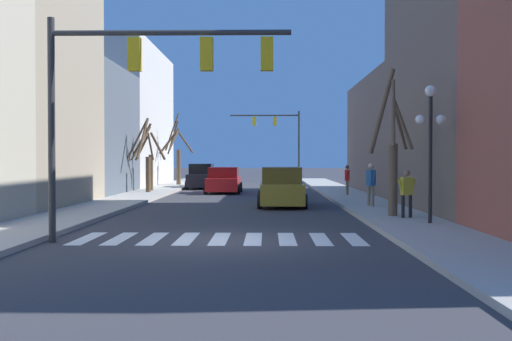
# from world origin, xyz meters

# --- Properties ---
(ground_plane) EXTENTS (240.00, 240.00, 0.00)m
(ground_plane) POSITION_xyz_m (0.00, 0.00, 0.00)
(ground_plane) COLOR #38383D
(sidewalk_right) EXTENTS (2.63, 90.00, 0.15)m
(sidewalk_right) POSITION_xyz_m (5.83, 0.00, 0.07)
(sidewalk_right) COLOR #ADA89E
(sidewalk_right) RESTS_ON ground_plane
(building_row_left) EXTENTS (6.00, 44.16, 11.58)m
(building_row_left) POSITION_xyz_m (-10.14, 16.29, 5.04)
(building_row_left) COLOR #BCB299
(building_row_left) RESTS_ON ground_plane
(building_row_right) EXTENTS (6.00, 34.26, 13.51)m
(building_row_right) POSITION_xyz_m (10.14, 9.21, 5.58)
(building_row_right) COLOR #934C3D
(building_row_right) RESTS_ON ground_plane
(crosswalk_stripes) EXTENTS (7.65, 2.60, 0.01)m
(crosswalk_stripes) POSITION_xyz_m (-0.00, 0.49, 0.00)
(crosswalk_stripes) COLOR white
(crosswalk_stripes) RESTS_ON ground_plane
(traffic_signal_near) EXTENTS (6.23, 0.28, 5.77)m
(traffic_signal_near) POSITION_xyz_m (-1.92, -0.27, 4.26)
(traffic_signal_near) COLOR #2D2D2D
(traffic_signal_near) RESTS_ON ground_plane
(traffic_signal_far) EXTENTS (6.51, 0.28, 6.58)m
(traffic_signal_far) POSITION_xyz_m (2.45, 40.26, 4.75)
(traffic_signal_far) COLOR #2D2D2D
(traffic_signal_far) RESTS_ON ground_plane
(street_lamp_right_corner) EXTENTS (0.95, 0.36, 4.29)m
(street_lamp_right_corner) POSITION_xyz_m (6.35, 3.15, 3.19)
(street_lamp_right_corner) COLOR black
(street_lamp_right_corner) RESTS_ON sidewalk_right
(car_driving_toward_lane) EXTENTS (2.14, 4.81, 1.77)m
(car_driving_toward_lane) POSITION_xyz_m (1.92, 11.55, 0.82)
(car_driving_toward_lane) COLOR #A38423
(car_driving_toward_lane) RESTS_ON ground_plane
(car_driving_away_lane) EXTENTS (2.20, 4.24, 1.62)m
(car_driving_away_lane) POSITION_xyz_m (-1.43, 21.73, 0.76)
(car_driving_away_lane) COLOR red
(car_driving_away_lane) RESTS_ON ground_plane
(car_at_intersection) EXTENTS (1.96, 4.42, 1.78)m
(car_at_intersection) POSITION_xyz_m (-3.41, 27.18, 0.82)
(car_at_intersection) COLOR black
(car_at_intersection) RESTS_ON ground_plane
(pedestrian_waiting_at_curb) EXTENTS (0.32, 0.70, 1.65)m
(pedestrian_waiting_at_curb) POSITION_xyz_m (5.71, 17.63, 1.13)
(pedestrian_waiting_at_curb) COLOR #7A705B
(pedestrian_waiting_at_curb) RESTS_ON sidewalk_right
(pedestrian_on_right_sidewalk) EXTENTS (0.69, 0.32, 1.63)m
(pedestrian_on_right_sidewalk) POSITION_xyz_m (6.02, 4.84, 1.11)
(pedestrian_on_right_sidewalk) COLOR black
(pedestrian_on_right_sidewalk) RESTS_ON sidewalk_right
(pedestrian_crossing_street) EXTENTS (0.37, 0.76, 1.81)m
(pedestrian_crossing_street) POSITION_xyz_m (5.68, 9.89, 1.22)
(pedestrian_crossing_street) COLOR #7A705B
(pedestrian_crossing_street) RESTS_ON sidewalk_right
(street_tree_right_far) EXTENTS (2.34, 1.43, 4.24)m
(street_tree_right_far) POSITION_xyz_m (-6.13, 21.90, 2.09)
(street_tree_right_far) COLOR brown
(street_tree_right_far) RESTS_ON sidewalk_left
(street_tree_left_near) EXTENTS (1.43, 1.91, 5.20)m
(street_tree_left_near) POSITION_xyz_m (5.67, 5.63, 2.35)
(street_tree_left_near) COLOR brown
(street_tree_left_near) RESTS_ON sidewalk_right
(street_tree_left_far) EXTENTS (2.52, 2.49, 5.53)m
(street_tree_left_far) POSITION_xyz_m (-5.70, 30.48, 2.49)
(street_tree_left_far) COLOR brown
(street_tree_left_far) RESTS_ON sidewalk_left
(street_tree_right_mid) EXTENTS (1.49, 2.85, 4.47)m
(street_tree_right_mid) POSITION_xyz_m (-6.04, 20.21, 2.19)
(street_tree_right_mid) COLOR brown
(street_tree_right_mid) RESTS_ON sidewalk_left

